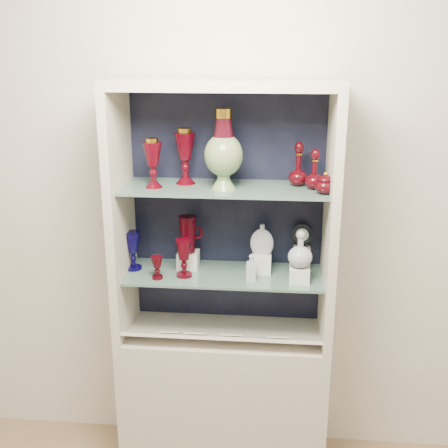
# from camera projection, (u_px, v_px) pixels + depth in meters

# --- Properties ---
(wall_back) EXTENTS (3.50, 0.02, 2.80)m
(wall_back) POSITION_uv_depth(u_px,v_px,m) (228.00, 191.00, 2.74)
(wall_back) COLOR beige
(wall_back) RESTS_ON ground
(cabinet_base) EXTENTS (1.00, 0.40, 0.75)m
(cabinet_base) POSITION_uv_depth(u_px,v_px,m) (224.00, 398.00, 2.84)
(cabinet_base) COLOR beige
(cabinet_base) RESTS_ON ground
(cabinet_back_panel) EXTENTS (0.98, 0.02, 1.15)m
(cabinet_back_panel) POSITION_uv_depth(u_px,v_px,m) (228.00, 207.00, 2.73)
(cabinet_back_panel) COLOR black
(cabinet_back_panel) RESTS_ON cabinet_base
(cabinet_side_left) EXTENTS (0.04, 0.40, 1.15)m
(cabinet_side_left) POSITION_uv_depth(u_px,v_px,m) (121.00, 216.00, 2.60)
(cabinet_side_left) COLOR beige
(cabinet_side_left) RESTS_ON cabinet_base
(cabinet_side_right) EXTENTS (0.04, 0.40, 1.15)m
(cabinet_side_right) POSITION_uv_depth(u_px,v_px,m) (331.00, 222.00, 2.51)
(cabinet_side_right) COLOR beige
(cabinet_side_right) RESTS_ON cabinet_base
(cabinet_top_cap) EXTENTS (1.00, 0.40, 0.04)m
(cabinet_top_cap) POSITION_uv_depth(u_px,v_px,m) (224.00, 85.00, 2.37)
(cabinet_top_cap) COLOR beige
(cabinet_top_cap) RESTS_ON cabinet_side_left
(shelf_lower) EXTENTS (0.92, 0.34, 0.01)m
(shelf_lower) POSITION_uv_depth(u_px,v_px,m) (224.00, 274.00, 2.66)
(shelf_lower) COLOR slate
(shelf_lower) RESTS_ON cabinet_side_left
(shelf_upper) EXTENTS (0.92, 0.34, 0.01)m
(shelf_upper) POSITION_uv_depth(u_px,v_px,m) (224.00, 188.00, 2.53)
(shelf_upper) COLOR slate
(shelf_upper) RESTS_ON cabinet_side_left
(label_ledge) EXTENTS (0.92, 0.17, 0.09)m
(label_ledge) POSITION_uv_depth(u_px,v_px,m) (222.00, 337.00, 2.61)
(label_ledge) COLOR beige
(label_ledge) RESTS_ON cabinet_base
(label_card_0) EXTENTS (0.10, 0.06, 0.03)m
(label_card_0) POSITION_uv_depth(u_px,v_px,m) (278.00, 337.00, 2.59)
(label_card_0) COLOR white
(label_card_0) RESTS_ON label_ledge
(label_card_1) EXTENTS (0.10, 0.06, 0.03)m
(label_card_1) POSITION_uv_depth(u_px,v_px,m) (231.00, 335.00, 2.60)
(label_card_1) COLOR white
(label_card_1) RESTS_ON label_ledge
(label_card_2) EXTENTS (0.10, 0.06, 0.03)m
(label_card_2) POSITION_uv_depth(u_px,v_px,m) (169.00, 332.00, 2.63)
(label_card_2) COLOR white
(label_card_2) RESTS_ON label_ledge
(label_card_3) EXTENTS (0.10, 0.06, 0.03)m
(label_card_3) POSITION_uv_depth(u_px,v_px,m) (196.00, 333.00, 2.62)
(label_card_3) COLOR white
(label_card_3) RESTS_ON label_ledge
(pedestal_lamp_left) EXTENTS (0.09, 0.09, 0.22)m
(pedestal_lamp_left) POSITION_uv_depth(u_px,v_px,m) (153.00, 163.00, 2.49)
(pedestal_lamp_left) COLOR #4E0410
(pedestal_lamp_left) RESTS_ON shelf_upper
(pedestal_lamp_right) EXTENTS (0.10, 0.10, 0.25)m
(pedestal_lamp_right) POSITION_uv_depth(u_px,v_px,m) (185.00, 156.00, 2.55)
(pedestal_lamp_right) COLOR #4E0410
(pedestal_lamp_right) RESTS_ON shelf_upper
(enamel_urn) EXTENTS (0.22, 0.22, 0.35)m
(enamel_urn) POSITION_uv_depth(u_px,v_px,m) (224.00, 149.00, 2.44)
(enamel_urn) COLOR #0C4924
(enamel_urn) RESTS_ON shelf_upper
(ruby_decanter_a) EXTENTS (0.11, 0.11, 0.22)m
(ruby_decanter_a) POSITION_uv_depth(u_px,v_px,m) (299.00, 161.00, 2.51)
(ruby_decanter_a) COLOR #44060D
(ruby_decanter_a) RESTS_ON shelf_upper
(ruby_decanter_b) EXTENTS (0.10, 0.10, 0.19)m
(ruby_decanter_b) POSITION_uv_depth(u_px,v_px,m) (315.00, 168.00, 2.46)
(ruby_decanter_b) COLOR #44060D
(ruby_decanter_b) RESTS_ON shelf_upper
(lidded_bowl) EXTENTS (0.11, 0.11, 0.10)m
(lidded_bowl) POSITION_uv_depth(u_px,v_px,m) (325.00, 182.00, 2.39)
(lidded_bowl) COLOR #44060D
(lidded_bowl) RESTS_ON shelf_upper
(cobalt_goblet) EXTENTS (0.10, 0.10, 0.19)m
(cobalt_goblet) POSITION_uv_depth(u_px,v_px,m) (133.00, 251.00, 2.68)
(cobalt_goblet) COLOR #090539
(cobalt_goblet) RESTS_ON shelf_lower
(ruby_goblet_tall) EXTENTS (0.08, 0.08, 0.18)m
(ruby_goblet_tall) POSITION_uv_depth(u_px,v_px,m) (184.00, 258.00, 2.59)
(ruby_goblet_tall) COLOR #4E0410
(ruby_goblet_tall) RESTS_ON shelf_lower
(ruby_goblet_small) EXTENTS (0.06, 0.06, 0.11)m
(ruby_goblet_small) POSITION_uv_depth(u_px,v_px,m) (157.00, 268.00, 2.58)
(ruby_goblet_small) COLOR #44060D
(ruby_goblet_small) RESTS_ON shelf_lower
(riser_ruby_pitcher) EXTENTS (0.10, 0.10, 0.08)m
(riser_ruby_pitcher) POSITION_uv_depth(u_px,v_px,m) (188.00, 260.00, 2.71)
(riser_ruby_pitcher) COLOR silver
(riser_ruby_pitcher) RESTS_ON shelf_lower
(ruby_pitcher) EXTENTS (0.13, 0.09, 0.18)m
(ruby_pitcher) POSITION_uv_depth(u_px,v_px,m) (188.00, 234.00, 2.67)
(ruby_pitcher) COLOR #4E0410
(ruby_pitcher) RESTS_ON riser_ruby_pitcher
(clear_square_bottle) EXTENTS (0.05, 0.05, 0.13)m
(clear_square_bottle) POSITION_uv_depth(u_px,v_px,m) (251.00, 267.00, 2.56)
(clear_square_bottle) COLOR #9EAAB7
(clear_square_bottle) RESTS_ON shelf_lower
(riser_flat_flask) EXTENTS (0.09, 0.09, 0.09)m
(riser_flat_flask) POSITION_uv_depth(u_px,v_px,m) (261.00, 263.00, 2.65)
(riser_flat_flask) COLOR silver
(riser_flat_flask) RESTS_ON shelf_lower
(flat_flask) EXTENTS (0.11, 0.05, 0.15)m
(flat_flask) POSITION_uv_depth(u_px,v_px,m) (262.00, 239.00, 2.62)
(flat_flask) COLOR #ABB0BE
(flat_flask) RESTS_ON riser_flat_flask
(riser_clear_round_decanter) EXTENTS (0.09, 0.09, 0.07)m
(riser_clear_round_decanter) POSITION_uv_depth(u_px,v_px,m) (299.00, 274.00, 2.55)
(riser_clear_round_decanter) COLOR silver
(riser_clear_round_decanter) RESTS_ON shelf_lower
(clear_round_decanter) EXTENTS (0.12, 0.12, 0.17)m
(clear_round_decanter) POSITION_uv_depth(u_px,v_px,m) (300.00, 250.00, 2.51)
(clear_round_decanter) COLOR #9EAAB7
(clear_round_decanter) RESTS_ON riser_clear_round_decanter
(riser_cameo_medallion) EXTENTS (0.08, 0.08, 0.10)m
(riser_cameo_medallion) POSITION_uv_depth(u_px,v_px,m) (301.00, 257.00, 2.72)
(riser_cameo_medallion) COLOR silver
(riser_cameo_medallion) RESTS_ON shelf_lower
(cameo_medallion) EXTENTS (0.11, 0.06, 0.12)m
(cameo_medallion) POSITION_uv_depth(u_px,v_px,m) (302.00, 235.00, 2.69)
(cameo_medallion) COLOR black
(cameo_medallion) RESTS_ON riser_cameo_medallion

